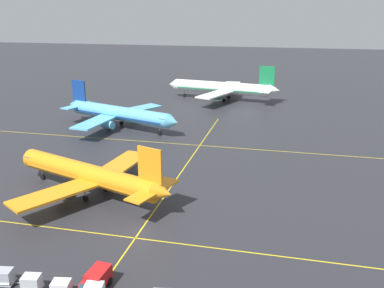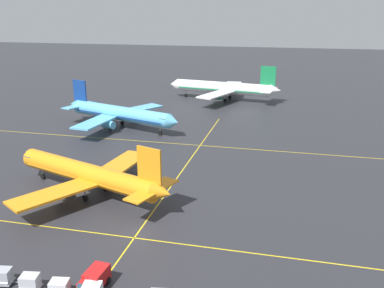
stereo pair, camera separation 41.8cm
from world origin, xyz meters
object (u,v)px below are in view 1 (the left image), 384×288
(baggage_cart_row_second, at_px, (32,283))
(airliner_second_row, at_px, (119,113))
(airliner_third_row, at_px, (222,88))
(airliner_front_gate, at_px, (89,174))
(service_truck_red_van, at_px, (96,280))
(baggage_cart_row_leftmost, at_px, (4,277))

(baggage_cart_row_second, bearing_deg, airliner_second_row, 104.46)
(airliner_second_row, relative_size, airliner_third_row, 0.90)
(airliner_front_gate, bearing_deg, baggage_cart_row_second, -78.00)
(airliner_second_row, height_order, service_truck_red_van, airliner_second_row)
(airliner_third_row, height_order, baggage_cart_row_leftmost, airliner_third_row)
(airliner_second_row, distance_m, baggage_cart_row_leftmost, 64.08)
(baggage_cart_row_second, bearing_deg, airliner_front_gate, 102.00)
(baggage_cart_row_leftmost, bearing_deg, airliner_second_row, 101.41)
(airliner_front_gate, bearing_deg, baggage_cart_row_leftmost, -86.30)
(airliner_front_gate, xyz_separation_m, airliner_second_row, (-11.12, 38.87, 0.28))
(service_truck_red_van, xyz_separation_m, baggage_cart_row_leftmost, (-10.17, -1.57, -0.17))
(airliner_second_row, bearing_deg, service_truck_red_van, -69.53)
(baggage_cart_row_leftmost, bearing_deg, airliner_third_row, 85.85)
(airliner_front_gate, bearing_deg, airliner_third_row, 83.50)
(baggage_cart_row_leftmost, distance_m, baggage_cart_row_second, 3.59)
(airliner_third_row, bearing_deg, airliner_second_row, -116.68)
(airliner_front_gate, distance_m, airliner_second_row, 40.43)
(airliner_front_gate, height_order, service_truck_red_van, airliner_front_gate)
(baggage_cart_row_second, bearing_deg, service_truck_red_van, 15.38)
(airliner_third_row, xyz_separation_m, service_truck_red_van, (2.72, -101.22, -2.91))
(airliner_front_gate, xyz_separation_m, service_truck_red_van, (11.72, -22.31, -2.32))
(airliner_front_gate, distance_m, airliner_third_row, 79.42)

